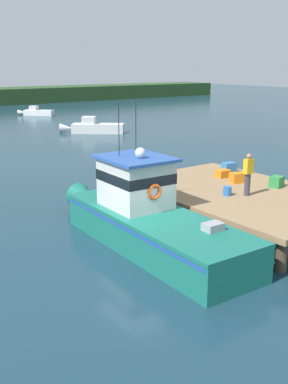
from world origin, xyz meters
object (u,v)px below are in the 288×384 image
Objects in this scene: crate_stack_mid_dock at (237,178)px; moored_boat_far_left at (36,112)px; main_fishing_boat at (146,216)px; crate_single_by_cleat at (277,182)px; crate_single_far at (229,167)px; bait_bucket at (227,191)px; crate_stack_near_edge at (223,174)px; deckhand_by_the_boat at (248,174)px; moored_boat_far_right at (94,127)px.

moored_boat_far_left is (8.85, 41.00, -1.01)m from crate_stack_mid_dock.
crate_single_by_cleat is (6.26, -0.59, 0.41)m from main_fishing_boat.
moored_boat_far_left is (7.73, 39.44, -1.03)m from crate_single_far.
crate_stack_mid_dock reaches higher than bait_bucket.
crate_single_far is 1.07m from crate_stack_near_edge.
main_fishing_boat reaches higher than crate_single_by_cleat.
deckhand_by_the_boat is (0.62, -0.44, 0.69)m from bait_bucket.
crate_single_far is at bearing 20.18° from main_fishing_boat.
deckhand_by_the_boat is 0.42× the size of moored_boat_far_left.
main_fishing_boat reaches higher than moored_boat_far_right.
deckhand_by_the_boat reaches higher than bait_bucket.
deckhand_by_the_boat is at bearing -176.25° from crate_single_by_cleat.
crate_single_far reaches higher than moored_boat_far_left.
main_fishing_boat is at bearing -108.95° from moored_boat_far_left.
moored_boat_far_right is (6.79, 23.66, -0.90)m from crate_stack_mid_dock.
crate_single_by_cleat is 2.58m from bait_bucket.
crate_stack_near_edge is 40.90m from moored_boat_far_left.
bait_bucket is (-2.95, -2.72, -0.06)m from crate_single_far.
crate_single_far is 3.06m from crate_single_by_cleat.
crate_stack_near_edge reaches higher than moored_boat_far_right.
moored_boat_far_right is at bearing 73.74° from crate_stack_near_edge.
bait_bucket reaches higher than crate_stack_near_edge.
crate_single_by_cleat is 0.37× the size of deckhand_by_the_boat.
main_fishing_boat is at bearing 175.75° from bait_bucket.
deckhand_by_the_boat is (-1.21, -1.60, 0.65)m from crate_stack_mid_dock.
deckhand_by_the_boat is (-1.94, -0.13, 0.64)m from crate_single_by_cleat.
crate_stack_mid_dock is at bearing 52.84° from deckhand_by_the_boat.
bait_bucket reaches higher than moored_boat_far_left.
moored_boat_far_right is at bearing 63.35° from main_fishing_boat.
crate_single_far reaches higher than moored_boat_far_right.
main_fishing_boat is 16.43× the size of crate_stack_mid_dock.
crate_single_far is 40.20m from moored_boat_far_left.
moored_boat_far_right is 1.34× the size of moored_boat_far_left.
moored_boat_far_left is at bearing 78.92° from crate_single_far.
crate_single_by_cleat is at bearing -6.95° from bait_bucket.
main_fishing_boat is 4.50m from deckhand_by_the_boat.
crate_single_far is 1.00× the size of crate_stack_near_edge.
moored_boat_far_left is at bearing 83.22° from moored_boat_far_right.
crate_single_by_cleat reaches higher than moored_boat_far_right.
crate_stack_near_edge is at bearing 102.03° from crate_single_by_cleat.
crate_stack_mid_dock is at bearing -100.46° from crate_stack_near_edge.
crate_stack_mid_dock is 24.63m from moored_boat_far_right.
bait_bucket reaches higher than moored_boat_far_right.
crate_stack_mid_dock is (5.53, 0.89, 0.40)m from main_fishing_boat.
deckhand_by_the_boat is at bearing -103.29° from moored_boat_far_left.
deckhand_by_the_boat is 43.80m from moored_boat_far_left.
main_fishing_boat is at bearing 174.65° from crate_single_by_cleat.
bait_bucket is at bearing 144.56° from deckhand_by_the_boat.
crate_stack_mid_dock is 1.00× the size of crate_single_by_cleat.
main_fishing_boat is 3.73m from bait_bucket.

